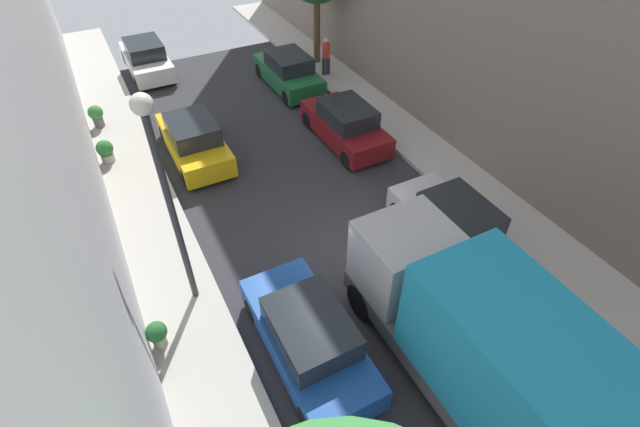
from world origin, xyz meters
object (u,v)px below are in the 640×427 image
object	(u,v)px
potted_plant_0	(96,115)
potted_plant_1	(105,151)
parked_car_right_3	(289,72)
parked_car_right_2	(345,125)
parked_car_left_4	(146,58)
potted_plant_2	(157,334)
parked_car_left_3	(194,140)
parked_car_right_1	(454,225)
parked_car_left_2	(309,337)
pedestrian	(326,55)
delivery_truck	(480,342)
lamp_post	(164,181)

from	to	relation	value
potted_plant_0	potted_plant_1	world-z (taller)	potted_plant_0
potted_plant_0	parked_car_right_3	bearing A→B (deg)	-0.72
parked_car_right_2	potted_plant_1	distance (m)	8.74
parked_car_left_4	potted_plant_2	bearing A→B (deg)	-101.17
parked_car_left_3	parked_car_right_1	distance (m)	9.56
parked_car_left_2	pedestrian	world-z (taller)	pedestrian
delivery_truck	parked_car_right_3	bearing A→B (deg)	79.91
potted_plant_0	lamp_post	bearing A→B (deg)	-84.46
parked_car_left_4	potted_plant_1	world-z (taller)	parked_car_left_4
parked_car_left_2	delivery_truck	size ratio (longest dim) A/B	0.64
parked_car_right_3	lamp_post	xyz separation A→B (m)	(-7.30, -9.96, 3.21)
potted_plant_0	potted_plant_1	bearing A→B (deg)	-91.50
parked_car_right_1	potted_plant_1	bearing A→B (deg)	133.28
parked_car_right_1	potted_plant_0	size ratio (longest dim) A/B	4.71
potted_plant_1	potted_plant_2	xyz separation A→B (m)	(-0.12, -8.47, -0.01)
parked_car_left_2	potted_plant_2	bearing A→B (deg)	149.56
pedestrian	delivery_truck	bearing A→B (deg)	-107.03
delivery_truck	pedestrian	bearing A→B (deg)	72.97
potted_plant_0	potted_plant_1	distance (m)	2.69
parked_car_left_4	lamp_post	world-z (taller)	lamp_post
parked_car_left_2	potted_plant_0	distance (m)	13.27
parked_car_left_2	parked_car_right_1	xyz separation A→B (m)	(5.40, 1.40, 0.00)
parked_car_left_3	pedestrian	bearing A→B (deg)	26.28
parked_car_right_1	pedestrian	world-z (taller)	pedestrian
parked_car_right_2	parked_car_right_3	bearing A→B (deg)	90.00
parked_car_left_3	pedestrian	xyz separation A→B (m)	(7.37, 3.64, 0.35)
parked_car_right_2	lamp_post	xyz separation A→B (m)	(-7.30, -4.79, 3.21)
potted_plant_0	potted_plant_2	size ratio (longest dim) A/B	1.15
potted_plant_0	lamp_post	world-z (taller)	lamp_post
parked_car_left_4	parked_car_right_1	xyz separation A→B (m)	(5.40, -15.90, 0.00)
parked_car_right_3	lamp_post	world-z (taller)	lamp_post
parked_car_left_2	lamp_post	xyz separation A→B (m)	(-1.90, 2.89, 3.21)
parked_car_right_1	delivery_truck	world-z (taller)	delivery_truck
parked_car_right_2	potted_plant_1	xyz separation A→B (m)	(-8.35, 2.58, -0.11)
parked_car_right_3	pedestrian	distance (m)	2.00
pedestrian	potted_plant_1	size ratio (longest dim) A/B	2.02
parked_car_left_4	potted_plant_0	size ratio (longest dim) A/B	4.71
pedestrian	lamp_post	bearing A→B (deg)	-132.73
parked_car_right_3	pedestrian	bearing A→B (deg)	2.07
pedestrian	potted_plant_0	bearing A→B (deg)	179.82
parked_car_right_3	lamp_post	distance (m)	12.76
parked_car_right_3	lamp_post	bearing A→B (deg)	-126.23
potted_plant_2	parked_car_left_2	bearing A→B (deg)	-30.44
parked_car_left_2	potted_plant_2	world-z (taller)	parked_car_left_2
parked_car_left_2	parked_car_right_2	bearing A→B (deg)	54.91
potted_plant_0	parked_car_left_3	bearing A→B (deg)	-51.92
parked_car_right_3	parked_car_left_4	bearing A→B (deg)	140.50
lamp_post	pedestrian	bearing A→B (deg)	47.27
potted_plant_0	lamp_post	distance (m)	10.63
parked_car_right_3	potted_plant_1	xyz separation A→B (m)	(-8.35, -2.59, -0.11)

